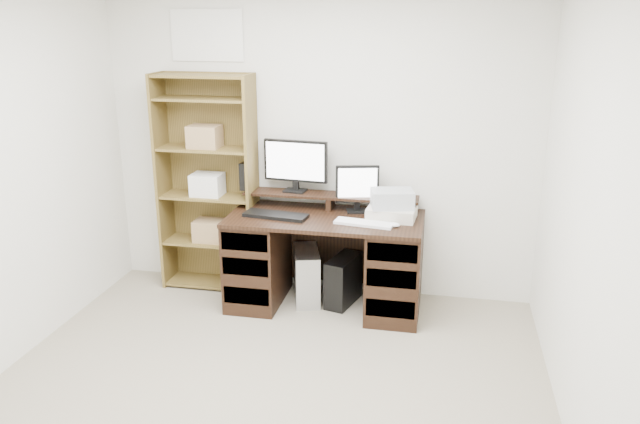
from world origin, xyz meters
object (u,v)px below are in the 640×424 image
(monitor_wide, at_px, (296,163))
(bookshelf, at_px, (208,182))
(monitor_small, at_px, (357,187))
(tower_black, at_px, (343,280))
(desk, at_px, (325,260))
(tower_silver, at_px, (307,275))
(printer, at_px, (392,213))

(monitor_wide, bearing_deg, bookshelf, -172.07)
(monitor_small, distance_m, tower_black, 0.77)
(bookshelf, bearing_deg, desk, -11.69)
(desk, xyz_separation_m, tower_silver, (-0.17, 0.07, -0.17))
(monitor_small, relative_size, bookshelf, 0.21)
(monitor_wide, relative_size, bookshelf, 0.29)
(monitor_small, relative_size, tower_black, 0.88)
(printer, relative_size, tower_black, 0.86)
(desk, height_order, bookshelf, bookshelf)
(desk, xyz_separation_m, monitor_wide, (-0.29, 0.24, 0.71))
(printer, distance_m, tower_silver, 0.89)
(desk, distance_m, bookshelf, 1.18)
(printer, height_order, bookshelf, bookshelf)
(monitor_small, bearing_deg, bookshelf, 164.76)
(monitor_wide, height_order, printer, monitor_wide)
(printer, relative_size, bookshelf, 0.20)
(monitor_small, relative_size, tower_silver, 0.86)
(desk, bearing_deg, monitor_small, 38.72)
(tower_silver, relative_size, tower_black, 1.02)
(monitor_wide, height_order, bookshelf, bookshelf)
(desk, distance_m, tower_black, 0.25)
(tower_black, bearing_deg, monitor_small, 67.78)
(printer, bearing_deg, desk, -170.96)
(monitor_wide, xyz_separation_m, bookshelf, (-0.74, -0.03, -0.18))
(bookshelf, bearing_deg, monitor_wide, 2.43)
(tower_silver, xyz_separation_m, bookshelf, (-0.86, 0.15, 0.70))
(bookshelf, bearing_deg, tower_black, -7.19)
(printer, height_order, tower_silver, printer)
(desk, xyz_separation_m, tower_black, (0.13, 0.07, -0.19))
(printer, bearing_deg, bookshelf, 177.77)
(printer, xyz_separation_m, tower_silver, (-0.67, 0.02, -0.58))
(desk, height_order, tower_silver, desk)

